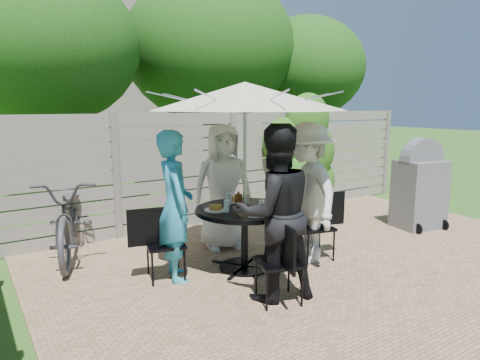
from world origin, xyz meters
TOP-DOWN VIEW (x-y plane):
  - backyard_envelope at (0.09, 10.29)m, footprint 60.00×60.00m
  - patio_table at (-1.10, 1.00)m, footprint 1.39×1.39m
  - umbrella at (-1.10, 1.00)m, footprint 2.74×2.74m
  - chair_back at (-0.88, 1.94)m, footprint 0.55×0.72m
  - person_back at (-0.91, 1.80)m, footprint 0.94×0.72m
  - chair_left at (-2.04, 1.22)m, footprint 0.65×0.49m
  - person_left at (-1.91, 1.18)m, footprint 0.54×0.70m
  - chair_front at (-1.33, 0.06)m, footprint 0.52×0.66m
  - person_front at (-1.29, 0.19)m, footprint 1.00×0.86m
  - chair_right at (-0.17, 0.77)m, footprint 0.66×0.51m
  - person_right at (-0.30, 0.81)m, footprint 0.89×1.25m
  - plate_back at (-1.02, 1.35)m, footprint 0.26×0.26m
  - plate_left at (-1.45, 1.08)m, footprint 0.26×0.26m
  - plate_front at (-1.19, 0.64)m, footprint 0.26×0.26m
  - plate_right at (-0.75, 0.91)m, footprint 0.26×0.26m
  - glass_back at (-1.15, 1.27)m, footprint 0.07×0.07m
  - glass_left at (-1.38, 0.95)m, footprint 0.07×0.07m
  - glass_front at (-1.06, 0.72)m, footprint 0.07×0.07m
  - syrup_jug at (-1.15, 1.06)m, footprint 0.09×0.09m
  - coffee_cup at (-0.96, 1.19)m, footprint 0.08×0.08m
  - bicycle at (-2.73, 2.60)m, footprint 1.30×2.15m
  - bbq_grill at (2.20, 0.91)m, footprint 0.80×0.67m

SIDE VIEW (x-z plane):
  - chair_left at x=-2.04m, z-range -0.17..0.68m
  - chair_front at x=-1.33m, z-range -0.17..0.69m
  - chair_right at x=-0.17m, z-range -0.17..0.69m
  - chair_back at x=-0.88m, z-range -0.19..0.76m
  - patio_table at x=-1.10m, z-range 0.15..0.91m
  - bicycle at x=-2.73m, z-range 0.00..1.07m
  - bbq_grill at x=2.20m, z-range -0.06..1.39m
  - plate_back at x=-1.02m, z-range 0.75..0.82m
  - plate_left at x=-1.45m, z-range 0.75..0.82m
  - plate_front at x=-1.19m, z-range 0.75..0.82m
  - plate_right at x=-0.75m, z-range 0.75..0.82m
  - coffee_cup at x=-0.96m, z-range 0.76..0.88m
  - glass_back at x=-1.15m, z-range 0.76..0.90m
  - glass_left at x=-1.38m, z-range 0.76..0.90m
  - glass_front at x=-1.06m, z-range 0.76..0.90m
  - syrup_jug at x=-1.15m, z-range 0.76..0.92m
  - person_left at x=-1.91m, z-range 0.00..1.70m
  - person_back at x=-0.91m, z-range 0.00..1.72m
  - person_right at x=-0.30m, z-range 0.00..1.75m
  - person_front at x=-1.29m, z-range 0.00..1.78m
  - umbrella at x=-1.10m, z-range 0.95..3.16m
  - backyard_envelope at x=0.09m, z-range 0.11..5.11m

